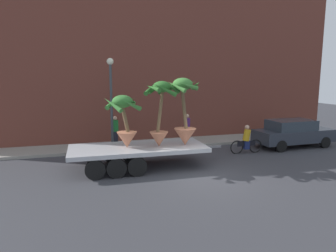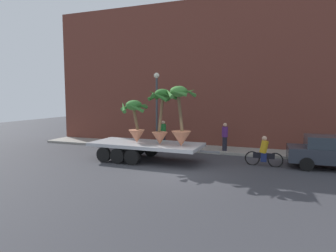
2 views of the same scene
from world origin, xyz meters
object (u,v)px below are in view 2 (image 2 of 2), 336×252
at_px(flatbed_trailer, 142,146).
at_px(pedestrian_near_gate, 163,133).
at_px(street_lamp, 157,100).
at_px(potted_palm_middle, 161,114).
at_px(potted_palm_rear, 180,117).
at_px(pedestrian_far_left, 225,136).
at_px(potted_palm_front, 135,120).
at_px(cyclist, 264,153).

height_order(flatbed_trailer, pedestrian_near_gate, pedestrian_near_gate).
bearing_deg(street_lamp, potted_palm_middle, -64.02).
height_order(flatbed_trailer, potted_palm_rear, potted_palm_rear).
bearing_deg(potted_palm_middle, street_lamp, 115.98).
relative_size(potted_palm_middle, pedestrian_far_left, 1.68).
relative_size(potted_palm_front, street_lamp, 0.47).
distance_m(flatbed_trailer, potted_palm_middle, 2.21).
bearing_deg(flatbed_trailer, cyclist, 8.75).
distance_m(potted_palm_front, pedestrian_far_left, 5.74).
bearing_deg(cyclist, potted_palm_front, -170.81).
bearing_deg(street_lamp, potted_palm_rear, -52.65).
xyz_separation_m(potted_palm_middle, street_lamp, (-1.74, 3.58, 0.64)).
relative_size(flatbed_trailer, street_lamp, 1.46).
xyz_separation_m(potted_palm_front, street_lamp, (-0.17, 3.44, 1.01)).
bearing_deg(potted_palm_rear, flatbed_trailer, 171.67).
bearing_deg(cyclist, potted_palm_rear, -161.88).
bearing_deg(pedestrian_near_gate, cyclist, -24.28).
bearing_deg(potted_palm_front, cyclist, 9.19).
xyz_separation_m(potted_palm_middle, cyclist, (5.03, 1.21, -1.92)).
height_order(flatbed_trailer, cyclist, cyclist).
bearing_deg(pedestrian_far_left, pedestrian_near_gate, 175.96).
distance_m(pedestrian_near_gate, pedestrian_far_left, 4.16).
height_order(potted_palm_rear, street_lamp, street_lamp).
distance_m(potted_palm_rear, street_lamp, 4.69).
relative_size(potted_palm_rear, pedestrian_far_left, 1.76).
relative_size(cyclist, pedestrian_near_gate, 1.08).
relative_size(potted_palm_front, pedestrian_near_gate, 1.34).
bearing_deg(pedestrian_far_left, potted_palm_rear, -111.79).
relative_size(flatbed_trailer, potted_palm_rear, 2.34).
height_order(potted_palm_rear, pedestrian_near_gate, potted_palm_rear).
xyz_separation_m(pedestrian_near_gate, street_lamp, (-0.23, -0.58, 2.19)).
distance_m(potted_palm_front, street_lamp, 3.59).
distance_m(potted_palm_front, pedestrian_near_gate, 4.19).
distance_m(flatbed_trailer, pedestrian_near_gate, 3.93).
relative_size(flatbed_trailer, pedestrian_near_gate, 4.11).
bearing_deg(flatbed_trailer, potted_palm_middle, -11.19).
height_order(potted_palm_front, cyclist, potted_palm_front).
relative_size(potted_palm_rear, potted_palm_front, 1.31).
bearing_deg(street_lamp, flatbed_trailer, -81.26).
xyz_separation_m(cyclist, street_lamp, (-6.77, 2.37, 2.56)).
height_order(pedestrian_near_gate, pedestrian_far_left, same).
bearing_deg(potted_palm_rear, potted_palm_middle, 175.05).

